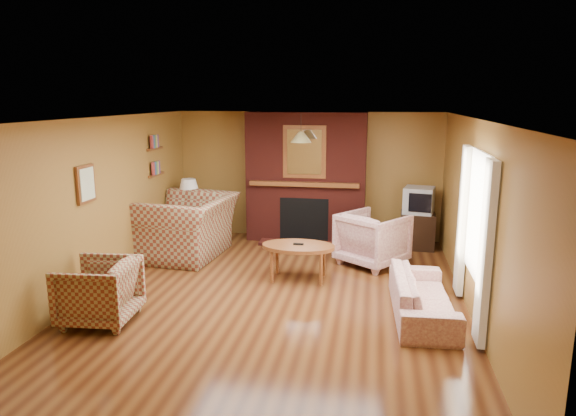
% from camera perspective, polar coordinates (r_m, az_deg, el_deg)
% --- Properties ---
extents(floor, '(6.50, 6.50, 0.00)m').
position_cam_1_polar(floor, '(7.03, -1.40, -10.04)').
color(floor, '#421F0E').
rests_on(floor, ground).
extents(ceiling, '(6.50, 6.50, 0.00)m').
position_cam_1_polar(ceiling, '(6.51, -1.51, 9.90)').
color(ceiling, white).
rests_on(ceiling, wall_back).
extents(wall_back, '(6.50, 0.00, 6.50)m').
position_cam_1_polar(wall_back, '(9.83, 2.22, 3.65)').
color(wall_back, olive).
rests_on(wall_back, floor).
extents(wall_front, '(6.50, 0.00, 6.50)m').
position_cam_1_polar(wall_front, '(3.68, -11.48, -11.44)').
color(wall_front, olive).
rests_on(wall_front, floor).
extents(wall_left, '(0.00, 6.50, 6.50)m').
position_cam_1_polar(wall_left, '(7.56, -20.39, 0.28)').
color(wall_left, olive).
rests_on(wall_left, floor).
extents(wall_right, '(0.00, 6.50, 6.50)m').
position_cam_1_polar(wall_right, '(6.67, 20.14, -1.23)').
color(wall_right, olive).
rests_on(wall_right, floor).
extents(fireplace, '(2.20, 0.82, 2.40)m').
position_cam_1_polar(fireplace, '(9.57, 2.01, 3.31)').
color(fireplace, '#4A1510').
rests_on(fireplace, floor).
extents(window_right, '(0.10, 1.85, 2.00)m').
position_cam_1_polar(window_right, '(6.48, 19.99, -2.25)').
color(window_right, beige).
rests_on(window_right, wall_right).
extents(bookshelf, '(0.09, 0.55, 0.71)m').
position_cam_1_polar(bookshelf, '(9.13, -14.36, 5.57)').
color(bookshelf, brown).
rests_on(bookshelf, wall_left).
extents(botanical_print, '(0.05, 0.40, 0.50)m').
position_cam_1_polar(botanical_print, '(7.23, -21.54, 2.50)').
color(botanical_print, brown).
rests_on(botanical_print, wall_left).
extents(pendant_light, '(0.36, 0.36, 0.48)m').
position_cam_1_polar(pendant_light, '(8.80, 1.45, 7.89)').
color(pendant_light, black).
rests_on(pendant_light, ceiling).
extents(plaid_loveseat, '(1.52, 1.70, 1.03)m').
position_cam_1_polar(plaid_loveseat, '(8.88, -11.15, -2.03)').
color(plaid_loveseat, maroon).
rests_on(plaid_loveseat, floor).
extents(plaid_armchair, '(0.90, 0.88, 0.77)m').
position_cam_1_polar(plaid_armchair, '(6.63, -20.28, -8.70)').
color(plaid_armchair, maroon).
rests_on(plaid_armchair, floor).
extents(floral_sofa, '(0.77, 1.80, 0.52)m').
position_cam_1_polar(floral_sofa, '(6.65, 14.72, -9.42)').
color(floral_sofa, beige).
rests_on(floral_sofa, floor).
extents(floral_armchair, '(1.30, 1.31, 0.86)m').
position_cam_1_polar(floral_armchair, '(8.39, 9.39, -3.40)').
color(floral_armchair, beige).
rests_on(floral_armchair, floor).
extents(coffee_table, '(1.08, 0.67, 0.56)m').
position_cam_1_polar(coffee_table, '(7.59, 1.16, -4.51)').
color(coffee_table, brown).
rests_on(coffee_table, floor).
extents(side_table, '(0.46, 0.46, 0.56)m').
position_cam_1_polar(side_table, '(9.75, -10.79, -2.16)').
color(side_table, brown).
rests_on(side_table, floor).
extents(table_lamp, '(0.39, 0.39, 0.64)m').
position_cam_1_polar(table_lamp, '(9.62, -10.94, 1.52)').
color(table_lamp, silver).
rests_on(table_lamp, side_table).
extents(tv_stand, '(0.61, 0.55, 0.64)m').
position_cam_1_polar(tv_stand, '(9.51, 14.16, -2.41)').
color(tv_stand, black).
rests_on(tv_stand, floor).
extents(crt_tv, '(0.59, 0.59, 0.46)m').
position_cam_1_polar(crt_tv, '(9.38, 14.34, 0.85)').
color(crt_tv, '#9EA1A5').
rests_on(crt_tv, tv_stand).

